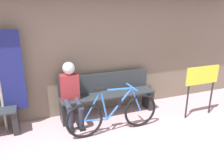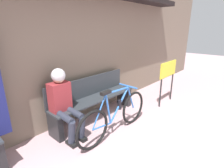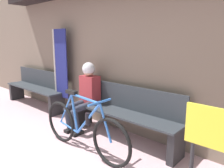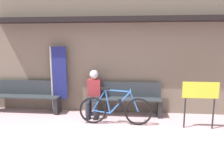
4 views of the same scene
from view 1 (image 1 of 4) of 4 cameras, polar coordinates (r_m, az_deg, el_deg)
The scene contains 6 objects.
storefront_wall at distance 4.51m, azimuth -4.88°, elevation 12.94°, with size 12.00×0.56×3.20m.
park_bench_near at distance 4.58m, azimuth -1.16°, elevation -2.87°, with size 1.99×0.42×0.87m.
bicycle at distance 3.93m, azimuth 0.47°, elevation -7.73°, with size 1.73×0.40×0.88m.
person_seated at distance 4.18m, azimuth -10.72°, elevation -1.38°, with size 0.34×0.62×1.21m.
banner_pole at distance 4.21m, azimuth -25.50°, elevation 2.12°, with size 0.45×0.05×1.81m.
signboard at distance 4.74m, azimuth 22.46°, elevation 1.02°, with size 0.78×0.04×1.06m.
Camera 1 is at (-1.30, -1.59, 2.12)m, focal length 35.00 mm.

